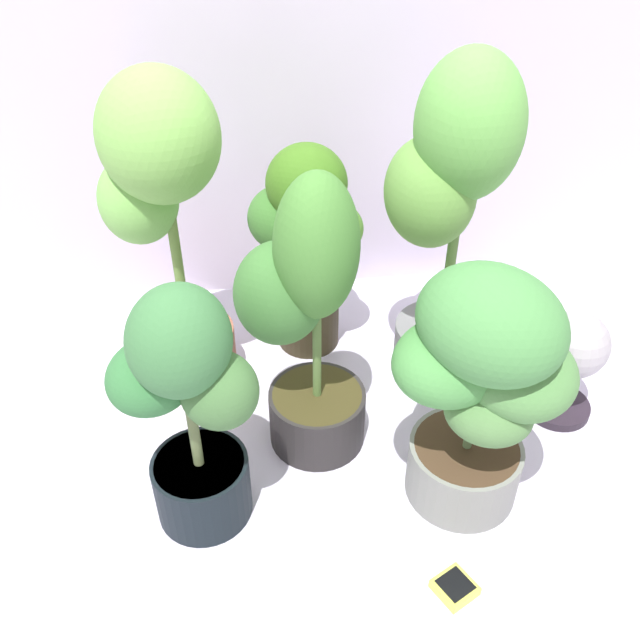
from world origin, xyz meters
name	(u,v)px	position (x,y,z in m)	size (l,w,h in m)	color
ground_plane	(334,470)	(0.00, 0.00, 0.00)	(8.00, 8.00, 0.00)	silver
potted_plant_back_right	(449,202)	(0.34, 0.35, 0.56)	(0.34, 0.31, 0.94)	slate
potted_plant_back_left	(164,210)	(-0.37, 0.43, 0.55)	(0.42, 0.41, 0.91)	#92533E
potted_plant_center	(306,315)	(-0.05, 0.13, 0.41)	(0.34, 0.29, 0.77)	#282525
potted_plant_front_left	(188,402)	(-0.33, -0.07, 0.36)	(0.38, 0.29, 0.64)	black
potted_plant_front_right	(482,378)	(0.30, -0.10, 0.37)	(0.44, 0.43, 0.64)	gray
potted_plant_back_center	(306,233)	(0.00, 0.53, 0.39)	(0.35, 0.30, 0.65)	#2F2817
hygrometer_box	(455,587)	(0.21, -0.37, 0.01)	(0.11, 0.11, 0.03)	#D0D14C
floor_fan	(572,353)	(0.65, 0.13, 0.21)	(0.22, 0.22, 0.33)	#271E28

